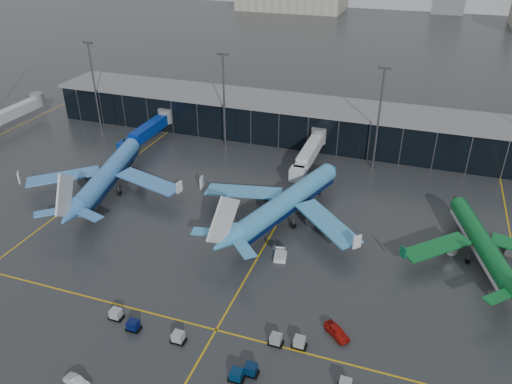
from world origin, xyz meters
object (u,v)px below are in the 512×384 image
(airliner_arkefly, at_px, (106,164))
(baggage_carts, at_px, (226,348))
(airliner_aer_lingus, at_px, (484,232))
(service_van_red, at_px, (337,331))
(airliner_klm_near, at_px, (288,190))
(mobile_airstair, at_px, (280,255))
(service_van_white, at_px, (77,382))

(airliner_arkefly, bearing_deg, baggage_carts, -51.96)
(airliner_aer_lingus, bearing_deg, service_van_red, -143.64)
(airliner_klm_near, height_order, service_van_red, airliner_klm_near)
(airliner_arkefly, bearing_deg, mobile_airstair, -27.51)
(airliner_arkefly, relative_size, airliner_aer_lingus, 1.19)
(mobile_airstair, bearing_deg, airliner_klm_near, 90.29)
(baggage_carts, bearing_deg, airliner_klm_near, 92.59)
(mobile_airstair, bearing_deg, service_van_red, -59.98)
(service_van_red, bearing_deg, airliner_klm_near, 70.11)
(airliner_aer_lingus, bearing_deg, service_van_white, -153.88)
(service_van_red, bearing_deg, airliner_aer_lingus, 4.55)
(baggage_carts, bearing_deg, service_van_red, 30.20)
(airliner_arkefly, height_order, service_van_red, airliner_arkefly)
(airliner_klm_near, distance_m, service_van_white, 52.65)
(airliner_arkefly, distance_m, airliner_klm_near, 42.14)
(service_van_white, bearing_deg, service_van_red, -46.22)
(baggage_carts, bearing_deg, airliner_aer_lingus, 45.81)
(mobile_airstair, bearing_deg, service_van_white, -126.41)
(airliner_arkefly, relative_size, baggage_carts, 1.12)
(airliner_klm_near, relative_size, airliner_aer_lingus, 1.22)
(airliner_aer_lingus, relative_size, service_van_red, 7.75)
(airliner_arkefly, height_order, baggage_carts, airliner_arkefly)
(service_van_white, bearing_deg, airliner_aer_lingus, -36.65)
(mobile_airstair, bearing_deg, airliner_arkefly, 153.95)
(airliner_arkefly, bearing_deg, airliner_aer_lingus, -12.21)
(airliner_arkefly, relative_size, service_van_red, 9.20)
(airliner_arkefly, xyz_separation_m, service_van_white, (27.15, -48.78, -6.00))
(service_van_red, height_order, service_van_white, service_van_red)
(airliner_klm_near, bearing_deg, airliner_aer_lingus, 15.83)
(baggage_carts, distance_m, mobile_airstair, 24.29)
(airliner_arkefly, bearing_deg, service_van_white, -72.97)
(airliner_arkefly, distance_m, airliner_aer_lingus, 79.27)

